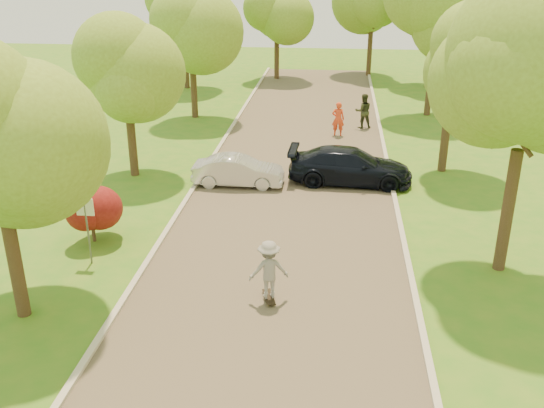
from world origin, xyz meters
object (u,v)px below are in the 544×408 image
at_px(silver_sedan, 238,171).
at_px(person_striped, 338,119).
at_px(skateboarder, 269,270).
at_px(person_olive, 363,111).
at_px(dark_sedan, 350,166).
at_px(longboard, 269,297).
at_px(street_sign, 86,217).

height_order(silver_sedan, person_striped, person_striped).
distance_m(skateboarder, person_olive, 18.51).
bearing_deg(person_striped, dark_sedan, 98.09).
relative_size(silver_sedan, skateboarder, 2.20).
height_order(silver_sedan, longboard, silver_sedan).
bearing_deg(longboard, street_sign, -32.06).
distance_m(dark_sedan, longboard, 9.89).
bearing_deg(longboard, dark_sedan, -120.37).
bearing_deg(silver_sedan, person_olive, -30.12).
height_order(longboard, person_striped, person_striped).
height_order(street_sign, person_olive, street_sign).
relative_size(dark_sedan, person_olive, 2.70).
bearing_deg(person_olive, skateboarder, 68.97).
bearing_deg(skateboarder, street_sign, -32.06).
bearing_deg(street_sign, person_striped, 63.33).
bearing_deg(skateboarder, person_olive, -116.46).
bearing_deg(silver_sedan, person_striped, -27.75).
bearing_deg(dark_sedan, longboard, 168.29).
xyz_separation_m(longboard, person_olive, (3.13, 18.24, 0.85)).
bearing_deg(longboard, skateboarder, -107.61).
bearing_deg(street_sign, person_olive, 61.88).
relative_size(longboard, person_olive, 0.48).
distance_m(skateboarder, person_striped, 16.70).
relative_size(dark_sedan, person_striped, 2.85).
distance_m(person_striped, person_olive, 2.13).
bearing_deg(longboard, silver_sedan, -92.29).
relative_size(longboard, skateboarder, 0.53).
height_order(silver_sedan, skateboarder, skateboarder).
bearing_deg(dark_sedan, person_olive, -3.35).
distance_m(dark_sedan, skateboarder, 9.87).
relative_size(street_sign, person_striped, 1.21).
xyz_separation_m(longboard, skateboarder, (0.00, 0.00, 0.87)).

